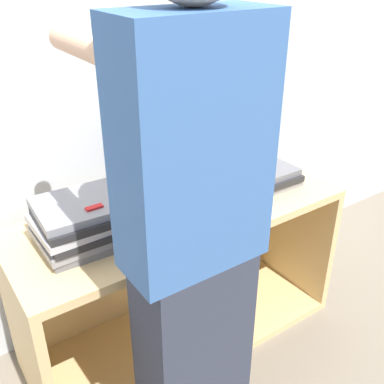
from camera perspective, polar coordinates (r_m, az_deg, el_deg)
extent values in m
plane|color=#756B5B|center=(2.14, 3.11, -21.63)|extent=(12.00, 12.00, 0.00)
cube|color=silver|center=(1.98, -7.79, 15.31)|extent=(8.00, 0.05, 2.40)
cube|color=tan|center=(1.87, -1.41, -2.78)|extent=(1.42, 0.54, 0.04)
cube|color=tan|center=(2.27, -1.22, -17.06)|extent=(1.42, 0.54, 0.04)
cube|color=tan|center=(1.87, -20.27, -17.48)|extent=(0.04, 0.54, 0.62)
cube|color=tan|center=(2.43, 12.52, -4.61)|extent=(0.04, 0.54, 0.62)
cube|color=tan|center=(2.23, -4.91, -7.24)|extent=(1.35, 0.04, 0.62)
cube|color=#333338|center=(1.86, -1.42, -2.04)|extent=(0.37, 0.27, 0.02)
cube|color=black|center=(1.86, -1.61, -1.59)|extent=(0.30, 0.15, 0.00)
cube|color=#333338|center=(1.94, -4.45, 3.62)|extent=(0.37, 0.10, 0.25)
cube|color=black|center=(1.93, -4.39, 3.62)|extent=(0.32, 0.09, 0.22)
cube|color=slate|center=(1.71, -12.41, -5.47)|extent=(0.38, 0.28, 0.03)
cube|color=gray|center=(1.69, -12.95, -4.78)|extent=(0.37, 0.27, 0.03)
cube|color=#232326|center=(1.68, -12.54, -3.96)|extent=(0.37, 0.27, 0.03)
cube|color=#B7B7BC|center=(1.66, -13.19, -3.23)|extent=(0.37, 0.27, 0.03)
cube|color=#232326|center=(1.64, -12.78, -2.42)|extent=(0.38, 0.28, 0.03)
cube|color=gray|center=(1.64, -13.08, -1.38)|extent=(0.38, 0.28, 0.03)
cube|color=gray|center=(2.08, 7.83, 1.24)|extent=(0.38, 0.28, 0.03)
cube|color=#232326|center=(2.06, 7.95, 1.81)|extent=(0.37, 0.27, 0.03)
cube|color=slate|center=(2.05, 7.61, 2.60)|extent=(0.37, 0.27, 0.03)
cube|color=#2D3342|center=(1.60, 0.13, -20.75)|extent=(0.34, 0.20, 0.85)
cube|color=#38609E|center=(1.14, 0.17, 5.37)|extent=(0.40, 0.20, 0.67)
cylinder|color=#DBAD89|center=(1.23, -13.62, 17.66)|extent=(0.07, 0.32, 0.07)
cylinder|color=#DBAD89|center=(1.38, -0.52, 19.40)|extent=(0.07, 0.32, 0.07)
cube|color=red|center=(1.57, -12.32, -1.93)|extent=(0.06, 0.02, 0.01)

